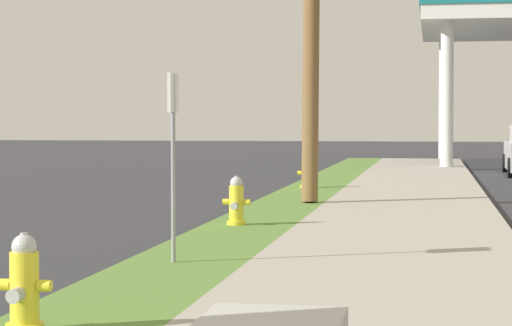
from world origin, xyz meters
TOP-DOWN VIEW (x-y plane):
  - fire_hydrant_nearest at (0.41, 4.11)m, footprint 0.42×0.38m
  - fire_hydrant_second at (0.51, 12.13)m, footprint 0.42×0.38m
  - fire_hydrant_third at (0.52, 20.90)m, footprint 0.42×0.37m
  - street_sign_post at (0.59, 7.96)m, footprint 0.05×0.36m

SIDE VIEW (x-z plane):
  - fire_hydrant_nearest at x=0.41m, z-range 0.07..0.82m
  - fire_hydrant_second at x=0.51m, z-range 0.07..0.82m
  - fire_hydrant_third at x=0.52m, z-range 0.07..0.82m
  - street_sign_post at x=0.59m, z-range 0.57..2.69m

